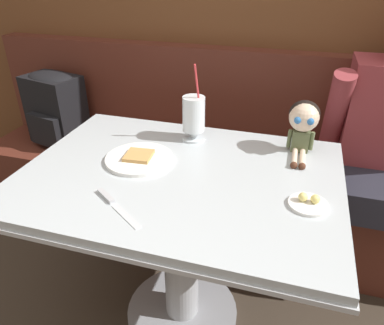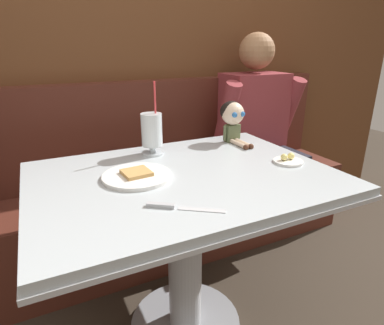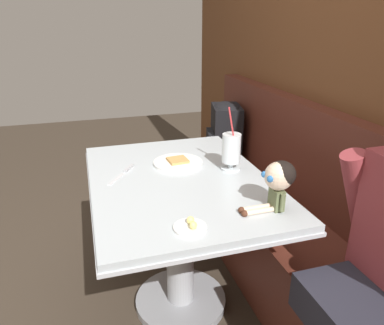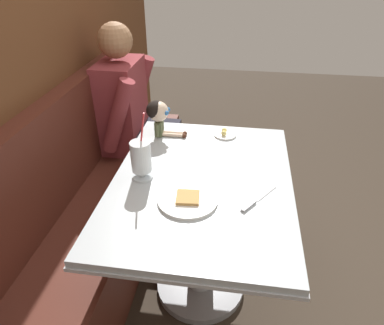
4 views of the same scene
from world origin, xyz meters
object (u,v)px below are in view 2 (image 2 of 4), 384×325
Objects in this scene: butter_saucer at (288,160)px; diner_patron at (256,122)px; toast_plate at (137,176)px; butter_knife at (172,207)px; seated_doll at (233,116)px; milkshake_glass at (152,131)px.

diner_patron is at bearing 63.70° from butter_saucer.
toast_plate is 0.61m from butter_saucer.
diner_patron is (0.90, 0.81, -0.00)m from butter_knife.
diner_patron reaches higher than seated_doll.
toast_plate is 2.08× the size of butter_saucer.
toast_plate is 0.27m from butter_knife.
seated_doll is 0.48m from diner_patron.
toast_plate is 0.29m from milkshake_glass.
butter_saucer is at bearing -116.30° from diner_patron.
milkshake_glass is 0.58m from butter_saucer.
butter_saucer is 0.55× the size of seated_doll.
milkshake_glass reaches higher than seated_doll.
diner_patron is (0.36, 0.29, -0.13)m from seated_doll.
diner_patron reaches higher than butter_knife.
milkshake_glass is at bearing -158.37° from diner_patron.
milkshake_glass is (0.14, 0.23, 0.09)m from toast_plate.
butter_saucer reaches higher than toast_plate.
toast_plate reaches higher than butter_knife.
milkshake_glass is at bearing -177.59° from seated_doll.
seated_doll is at bearing 96.72° from butter_saucer.
toast_plate is 0.79× the size of milkshake_glass.
toast_plate is at bearing -149.68° from diner_patron.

